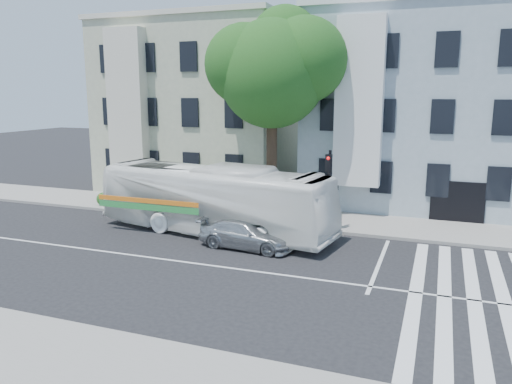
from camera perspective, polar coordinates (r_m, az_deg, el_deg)
The scene contains 10 objects.
ground at distance 19.74m, azimuth -6.31°, elevation -8.21°, with size 120.00×120.00×0.00m, color black.
sidewalk_far at distance 26.79m, azimuth 1.42°, elevation -2.72°, with size 80.00×4.00×0.15m, color gray.
sidewalk_near at distance 13.70m, azimuth -22.33°, elevation -17.93°, with size 80.00×4.00×0.15m, color gray.
building_left at distance 35.17m, azimuth -5.69°, elevation 9.52°, with size 12.00×10.00×11.00m, color #A5AA8E.
building_right at distance 31.61m, azimuth 18.04°, elevation 8.83°, with size 12.00×10.00×11.00m, color #8D9DA7.
street_tree at distance 26.69m, azimuth 2.16°, elevation 14.01°, with size 7.30×5.90×11.10m.
bus at distance 23.48m, azimuth -4.84°, elevation -0.86°, with size 11.75×2.75×3.27m, color white.
sedan at distance 21.46m, azimuth -1.07°, elevation -4.81°, with size 4.23×1.72×1.23m, color #B6BABE.
hedge at distance 27.89m, azimuth -10.10°, elevation -1.44°, with size 8.50×0.84×0.70m, color #2A621F, non-canonical shape.
traffic_signal at distance 23.36m, azimuth 8.33°, elevation 1.30°, with size 0.40×0.52×3.96m.
Camera 1 is at (8.50, -16.56, 6.58)m, focal length 35.00 mm.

